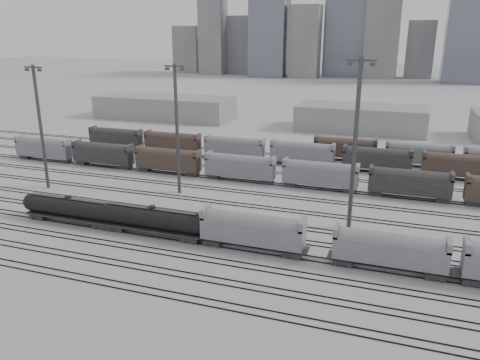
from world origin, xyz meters
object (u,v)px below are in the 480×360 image
(tank_car_a, at_px, (69,208))
(light_mast_a, at_px, (40,125))
(hopper_car_a, at_px, (252,229))
(light_mast_c, at_px, (355,142))
(tank_car_b, at_px, (153,219))
(hopper_car_b, at_px, (390,248))

(tank_car_a, xyz_separation_m, light_mast_a, (-16.20, 13.62, 10.39))
(hopper_car_a, relative_size, light_mast_c, 0.57)
(hopper_car_a, xyz_separation_m, light_mast_a, (-47.90, 13.62, 9.61))
(tank_car_a, distance_m, tank_car_b, 15.55)
(hopper_car_b, height_order, light_mast_c, light_mast_c)
(tank_car_b, relative_size, hopper_car_b, 1.28)
(tank_car_a, height_order, tank_car_b, tank_car_b)
(hopper_car_b, distance_m, light_mast_a, 68.87)
(tank_car_a, relative_size, light_mast_a, 0.74)
(tank_car_b, relative_size, light_mast_c, 0.70)
(tank_car_b, bearing_deg, light_mast_a, 156.78)
(tank_car_b, distance_m, light_mast_a, 36.05)
(tank_car_a, bearing_deg, hopper_car_b, 0.00)
(hopper_car_a, bearing_deg, light_mast_a, 164.13)
(tank_car_b, xyz_separation_m, light_mast_c, (28.50, 12.67, 11.59))
(tank_car_a, xyz_separation_m, hopper_car_b, (50.60, 0.00, 0.66))
(light_mast_a, relative_size, light_mast_c, 0.91)
(tank_car_b, distance_m, hopper_car_a, 16.17)
(tank_car_a, height_order, hopper_car_b, hopper_car_b)
(tank_car_b, xyz_separation_m, light_mast_a, (-31.75, 13.62, 10.29))
(tank_car_b, height_order, light_mast_a, light_mast_a)
(hopper_car_a, distance_m, light_mast_a, 50.72)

